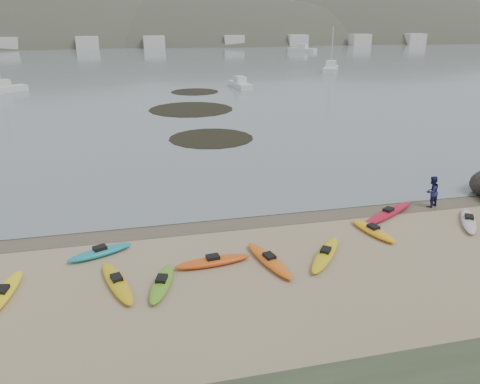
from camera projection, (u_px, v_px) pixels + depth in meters
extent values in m
plane|color=tan|center=(240.00, 218.00, 24.74)|extent=(600.00, 600.00, 0.00)
plane|color=brown|center=(241.00, 221.00, 24.46)|extent=(60.00, 60.00, 0.00)
plane|color=slate|center=(133.00, 33.00, 298.22)|extent=(1200.00, 1200.00, 0.00)
ellipsoid|color=#DD4F13|center=(213.00, 261.00, 20.05)|extent=(3.39, 1.03, 0.34)
ellipsoid|color=yellow|center=(3.00, 294.00, 17.67)|extent=(1.28, 3.62, 0.34)
ellipsoid|color=yellow|center=(373.00, 231.00, 22.93)|extent=(1.41, 3.04, 0.34)
ellipsoid|color=yellow|center=(325.00, 254.00, 20.65)|extent=(2.81, 3.36, 0.34)
ellipsoid|color=#AF122D|center=(388.00, 213.00, 24.97)|extent=(4.42, 2.98, 0.34)
ellipsoid|color=teal|center=(100.00, 252.00, 20.84)|extent=(2.99, 1.76, 0.34)
ellipsoid|color=#60AD22|center=(162.00, 283.00, 18.40)|extent=(1.54, 3.04, 0.34)
ellipsoid|color=orange|center=(269.00, 260.00, 20.15)|extent=(1.55, 3.69, 0.34)
ellipsoid|color=gold|center=(117.00, 282.00, 18.47)|extent=(1.71, 3.70, 0.34)
ellipsoid|color=beige|center=(468.00, 221.00, 24.07)|extent=(2.45, 3.29, 0.34)
imported|color=navy|center=(432.00, 192.00, 25.98)|extent=(1.06, 0.95, 1.79)
cylinder|color=black|center=(211.00, 138.00, 40.91)|extent=(7.39, 7.39, 0.04)
cylinder|color=black|center=(191.00, 109.00, 53.70)|extent=(9.66, 9.66, 0.04)
cylinder|color=black|center=(195.00, 92.00, 66.12)|extent=(6.73, 6.73, 0.04)
cube|color=silver|center=(2.00, 89.00, 65.31)|extent=(6.35, 5.84, 0.95)
cube|color=silver|center=(240.00, 85.00, 69.98)|extent=(2.45, 6.54, 0.89)
cube|color=silver|center=(331.00, 69.00, 89.93)|extent=(5.87, 8.20, 1.13)
cube|color=silver|center=(302.00, 50.00, 141.55)|extent=(7.73, 8.04, 1.22)
ellipsoid|color=#384235|center=(34.00, 87.00, 199.27)|extent=(220.00, 120.00, 80.00)
ellipsoid|color=#384235|center=(220.00, 77.00, 210.77)|extent=(200.00, 110.00, 68.00)
ellipsoid|color=#384235|center=(380.00, 73.00, 238.59)|extent=(230.00, 130.00, 76.00)
cube|color=beige|center=(6.00, 44.00, 147.29)|extent=(7.00, 5.00, 4.00)
cube|color=beige|center=(85.00, 43.00, 152.39)|extent=(7.00, 5.00, 4.00)
cube|color=beige|center=(160.00, 42.00, 157.50)|extent=(7.00, 5.00, 4.00)
cube|color=beige|center=(229.00, 41.00, 162.60)|extent=(7.00, 5.00, 4.00)
cube|color=beige|center=(295.00, 40.00, 167.70)|extent=(7.00, 5.00, 4.00)
cube|color=beige|center=(356.00, 40.00, 172.80)|extent=(7.00, 5.00, 4.00)
cube|color=beige|center=(414.00, 39.00, 177.90)|extent=(7.00, 5.00, 4.00)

